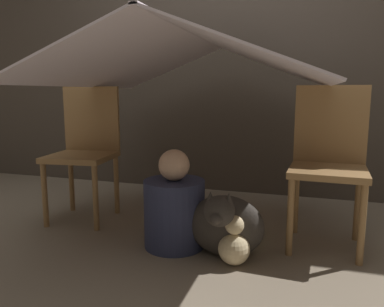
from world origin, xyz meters
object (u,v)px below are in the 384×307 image
(chair_left, at_px, (86,146))
(dog, at_px, (225,224))
(person_front, at_px, (174,208))
(chair_right, at_px, (329,158))

(chair_left, bearing_deg, dog, -26.57)
(person_front, distance_m, dog, 0.32)
(chair_left, bearing_deg, person_front, -29.06)
(chair_left, relative_size, chair_right, 1.00)
(chair_left, height_order, person_front, chair_left)
(dog, bearing_deg, chair_right, 36.61)
(chair_left, height_order, chair_right, same)
(person_front, bearing_deg, dog, -13.10)
(chair_right, bearing_deg, dog, -140.45)
(person_front, bearing_deg, chair_right, 20.70)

